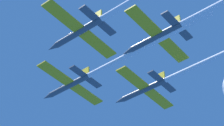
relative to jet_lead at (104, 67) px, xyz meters
name	(u,v)px	position (x,y,z in m)	size (l,w,h in m)	color
jet_lead	(104,67)	(0.00, 0.00, 0.00)	(17.38, 40.54, 2.88)	#4C5660
jet_left_wing	(117,10)	(-10.52, -11.41, 0.00)	(17.38, 38.88, 2.88)	#4C5660
jet_right_wing	(190,69)	(10.53, -13.03, -0.33)	(17.38, 44.54, 2.88)	#4C5660
jet_slot	(203,12)	(-0.58, -22.36, 0.31)	(17.38, 41.45, 2.88)	#4C5660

